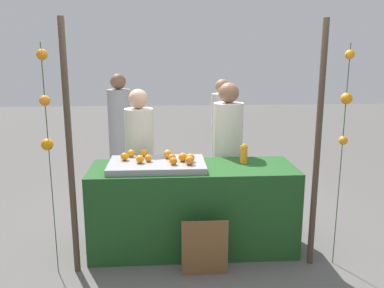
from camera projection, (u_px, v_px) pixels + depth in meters
The scene contains 24 objects.
ground_plane at pixel (193, 247), 4.23m from camera, with size 24.00×24.00×0.00m, color #565451.
stall_counter at pixel (193, 208), 4.13m from camera, with size 2.06×0.72×0.87m, color #1E4C1E.
orange_tray at pixel (157, 165), 4.00m from camera, with size 0.95×0.58×0.06m, color gray.
orange_0 at pixel (125, 157), 4.03m from camera, with size 0.08×0.08×0.08m, color orange.
orange_1 at pixel (168, 154), 4.12m from camera, with size 0.09×0.09×0.09m, color orange.
orange_2 at pixel (140, 159), 3.93m from camera, with size 0.08×0.08×0.08m, color orange.
orange_3 at pixel (131, 153), 4.17m from camera, with size 0.08×0.08×0.08m, color orange.
orange_4 at pixel (183, 157), 4.00m from camera, with size 0.09×0.09×0.09m, color orange.
orange_5 at pixel (172, 158), 4.00m from camera, with size 0.08×0.08×0.08m, color orange.
orange_6 at pixel (148, 158), 3.99m from camera, with size 0.07×0.07×0.07m, color orange.
orange_7 at pixel (189, 160), 3.88m from camera, with size 0.09×0.09×0.09m, color orange.
orange_8 at pixel (190, 158), 3.98m from camera, with size 0.08×0.08×0.08m, color orange.
orange_9 at pixel (173, 161), 3.87m from camera, with size 0.07×0.07×0.07m, color orange.
orange_10 at pixel (144, 153), 4.19m from camera, with size 0.08×0.08×0.08m, color orange.
juice_bottle at pixel (244, 154), 4.16m from camera, with size 0.08×0.08×0.20m.
chalkboard_sign at pixel (205, 248), 3.65m from camera, with size 0.42×0.03×0.54m.
vendor_left at pixel (140, 165), 4.58m from camera, with size 0.32×0.32×1.61m.
vendor_right at pixel (227, 161), 4.61m from camera, with size 0.34×0.34×1.67m.
crowd_person_0 at pixel (222, 136), 6.19m from camera, with size 0.32×0.32×1.62m.
crowd_person_1 at pixel (120, 134), 6.08m from camera, with size 0.34×0.34×1.70m.
canopy_post_left at pixel (70, 152), 3.52m from camera, with size 0.06×0.06×2.28m, color #473828.
canopy_post_right at pixel (317, 148), 3.66m from camera, with size 0.06×0.06×2.28m, color #473828.
garland_strand_left at pixel (45, 109), 3.41m from camera, with size 0.12×0.10×2.07m.
garland_strand_right at pixel (346, 101), 3.56m from camera, with size 0.10×0.10×2.07m.
Camera 1 is at (-0.27, -3.88, 1.97)m, focal length 37.69 mm.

